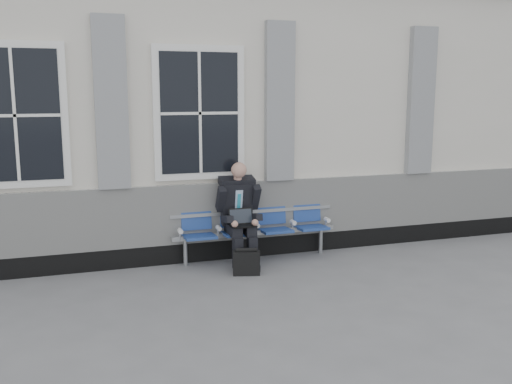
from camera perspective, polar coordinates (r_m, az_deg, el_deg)
name	(u,v)px	position (r m, az deg, el deg)	size (l,w,h in m)	color
ground	(200,295)	(7.42, -5.62, -10.25)	(70.00, 70.00, 0.00)	slate
station_building	(154,111)	(10.38, -10.14, 8.00)	(14.40, 4.40, 4.49)	silver
bench	(255,224)	(8.78, -0.08, -3.22)	(2.60, 0.47, 0.91)	#9EA0A3
businessman	(239,210)	(8.50, -1.72, -1.83)	(0.64, 0.86, 1.54)	black
briefcase	(246,262)	(8.12, -0.97, -7.05)	(0.41, 0.25, 0.39)	black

